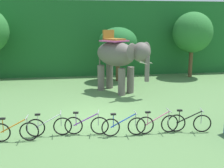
{
  "coord_description": "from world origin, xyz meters",
  "views": [
    {
      "loc": [
        -1.21,
        -12.03,
        4.22
      ],
      "look_at": [
        0.77,
        1.0,
        1.3
      ],
      "focal_mm": 44.68,
      "sensor_mm": 36.0,
      "label": 1
    }
  ],
  "objects": [
    {
      "name": "bike_blue",
      "position": [
        0.72,
        -2.27,
        0.39
      ],
      "size": [
        1.71,
        0.52,
        0.92
      ],
      "color": "black",
      "rests_on": "ground"
    },
    {
      "name": "bike_white",
      "position": [
        -2.07,
        -1.87,
        0.39
      ],
      "size": [
        1.71,
        0.52,
        0.92
      ],
      "color": "black",
      "rests_on": "ground"
    },
    {
      "name": "bike_purple",
      "position": [
        -0.67,
        -1.94,
        0.39
      ],
      "size": [
        1.7,
        0.52,
        0.92
      ],
      "color": "black",
      "rests_on": "ground"
    },
    {
      "name": "elephant",
      "position": [
        1.74,
        4.41,
        2.2
      ],
      "size": [
        3.41,
        3.93,
        3.78
      ],
      "color": "#665E56",
      "rests_on": "ground"
    },
    {
      "name": "foliage_hedge",
      "position": [
        0.0,
        12.98,
        2.94
      ],
      "size": [
        36.0,
        6.0,
        5.88
      ],
      "primitive_type": "cube",
      "color": "#1E6028",
      "rests_on": "ground"
    },
    {
      "name": "bike_orange",
      "position": [
        -3.26,
        -2.18,
        0.39
      ],
      "size": [
        1.71,
        0.52,
        0.92
      ],
      "color": "black",
      "rests_on": "ground"
    },
    {
      "name": "tree_center_left",
      "position": [
        8.17,
        8.52,
        3.46
      ],
      "size": [
        3.03,
        3.03,
        5.02
      ],
      "color": "brown",
      "rests_on": "ground"
    },
    {
      "name": "tree_far_left",
      "position": [
        2.23,
        7.84,
        2.83
      ],
      "size": [
        2.76,
        2.76,
        3.9
      ],
      "color": "brown",
      "rests_on": "ground"
    },
    {
      "name": "tree_center_right",
      "position": [
        8.17,
        8.62,
        3.5
      ],
      "size": [
        2.92,
        2.92,
        4.83
      ],
      "color": "brown",
      "rests_on": "ground"
    },
    {
      "name": "bike_pink",
      "position": [
        2.06,
        -2.22,
        0.39
      ],
      "size": [
        1.71,
        0.52,
        0.92
      ],
      "color": "black",
      "rests_on": "ground"
    },
    {
      "name": "ground_plane",
      "position": [
        0.0,
        0.0,
        0.0
      ],
      "size": [
        80.0,
        80.0,
        0.0
      ],
      "primitive_type": "plane",
      "color": "#567F47"
    },
    {
      "name": "bike_black",
      "position": [
        3.33,
        -2.28,
        0.39
      ],
      "size": [
        1.69,
        0.54,
        0.92
      ],
      "color": "black",
      "rests_on": "ground"
    }
  ]
}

